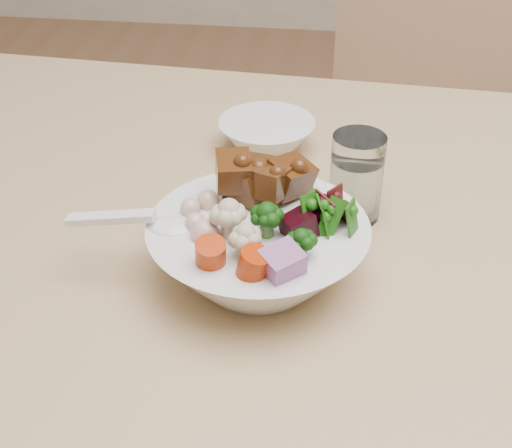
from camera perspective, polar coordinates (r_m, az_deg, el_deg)
name	(u,v)px	position (r m, az deg, el deg)	size (l,w,h in m)	color
dining_table	(402,313)	(0.84, 11.58, -7.00)	(1.71, 1.04, 0.78)	tan
chair_far	(410,161)	(1.55, 12.22, 4.97)	(0.48, 0.48, 0.88)	tan
food_bowl	(260,247)	(0.72, 0.32, -1.88)	(0.22, 0.22, 0.12)	white
soup_spoon	(156,225)	(0.71, -8.03, -0.10)	(0.13, 0.04, 0.03)	white
water_glass	(356,181)	(0.82, 8.00, 3.46)	(0.06, 0.06, 0.10)	white
side_bowl	(267,136)	(0.96, 0.86, 7.04)	(0.13, 0.13, 0.04)	white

